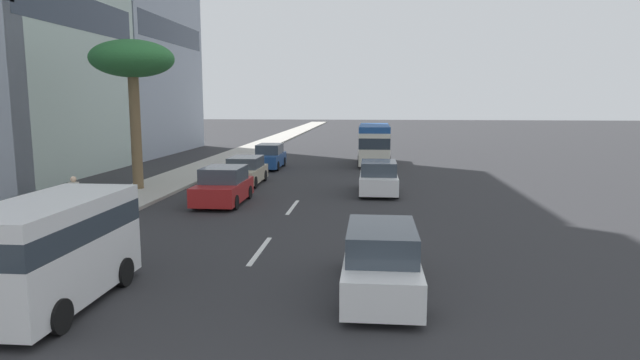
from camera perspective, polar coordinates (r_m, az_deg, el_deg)
The scene contains 13 objects.
ground_plane at distance 36.05m, azimuth 0.02°, elevation 1.00°, with size 198.00×198.00×0.00m, color #2D2D30.
sidewalk_right at distance 37.65m, azimuth -12.16°, elevation 1.24°, with size 162.00×3.21×0.15m, color #B2ADA3.
lane_stripe_mid at distance 17.00m, azimuth -6.36°, elevation -7.43°, with size 3.20×0.16×0.01m, color silver.
lane_stripe_far at distance 23.68m, azimuth -2.90°, elevation -2.88°, with size 3.20×0.16×0.01m, color silver.
car_lead at distance 37.34m, azimuth -5.37°, elevation 2.43°, with size 4.27×1.78×1.67m.
car_second at distance 27.24m, azimuth 6.20°, elevation 0.21°, with size 4.38×1.93×1.64m.
car_third at distance 13.24m, azimuth 6.48°, elevation -8.48°, with size 4.76×1.82×1.68m.
car_fourth at distance 30.36m, azimuth -7.91°, elevation 0.92°, with size 4.34×1.86×1.53m.
minibus_fifth at distance 39.63m, azimuth 5.76°, elevation 3.93°, with size 7.00×2.27×2.88m.
car_sixth at distance 24.77m, azimuth -10.19°, elevation -0.68°, with size 4.16×1.97×1.66m.
van_seventh at distance 13.58m, azimuth -26.53°, elevation -6.25°, with size 4.74×2.14×2.45m.
pedestrian_near_lamp at distance 22.24m, azimuth -24.53°, elevation -1.56°, with size 0.30×0.35×1.68m.
palm_tree at distance 29.09m, azimuth -19.23°, elevation 11.68°, with size 4.13×4.13×7.49m.
Camera 1 is at (-4.09, -3.42, 4.62)m, focal length 30.26 mm.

